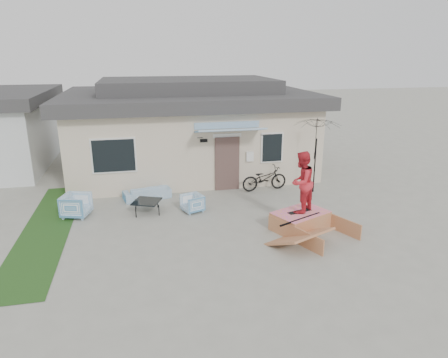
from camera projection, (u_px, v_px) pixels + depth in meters
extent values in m
plane|color=gray|center=(227.00, 242.00, 11.48)|extent=(90.00, 90.00, 0.00)
cube|color=#1D4117|center=(47.00, 229.00, 12.30)|extent=(1.40, 8.00, 0.01)
cube|color=beige|center=(189.00, 136.00, 18.49)|extent=(10.00, 7.00, 3.00)
cube|color=#333335|center=(188.00, 97.00, 17.96)|extent=(10.80, 7.80, 0.50)
cube|color=#333335|center=(188.00, 84.00, 17.79)|extent=(7.50, 4.50, 0.60)
cube|color=brown|center=(227.00, 164.00, 15.52)|extent=(0.95, 0.08, 2.10)
cube|color=white|center=(114.00, 156.00, 14.52)|extent=(1.60, 0.06, 1.30)
cube|color=white|center=(272.00, 148.00, 15.73)|extent=(0.90, 0.06, 1.20)
cube|color=teal|center=(230.00, 130.00, 14.63)|extent=(2.50, 1.09, 0.29)
imported|color=teal|center=(147.00, 190.00, 14.75)|extent=(1.77, 0.87, 0.66)
imported|color=teal|center=(76.00, 204.00, 13.12)|extent=(0.96, 1.00, 0.84)
imported|color=teal|center=(192.00, 202.00, 13.56)|extent=(0.79, 0.81, 0.66)
cube|color=black|center=(147.00, 207.00, 13.52)|extent=(1.09, 1.09, 0.41)
imported|color=black|center=(264.00, 176.00, 15.61)|extent=(1.87, 0.80, 1.16)
cylinder|color=black|center=(315.00, 166.00, 15.27)|extent=(0.05, 0.05, 2.10)
imported|color=black|center=(316.00, 148.00, 15.06)|extent=(1.99, 1.88, 0.90)
cube|color=black|center=(300.00, 211.00, 12.20)|extent=(0.82, 0.41, 0.05)
imported|color=red|center=(301.00, 181.00, 11.91)|extent=(1.15, 1.12, 1.86)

